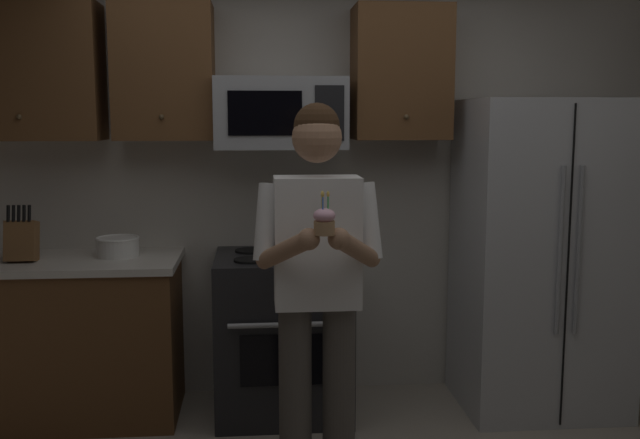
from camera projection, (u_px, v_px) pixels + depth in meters
wall_back at (304, 183)px, 4.44m from camera, size 4.40×0.10×2.60m
oven_range at (283, 334)px, 4.16m from camera, size 0.76×0.70×0.93m
microwave at (280, 113)px, 4.10m from camera, size 0.74×0.41×0.40m
refrigerator at (541, 256)px, 4.19m from camera, size 0.90×0.75×1.80m
cabinet_row_upper at (178, 72)px, 4.07m from camera, size 2.78×0.36×0.76m
counter_left at (52, 339)px, 4.07m from camera, size 1.44×0.66×0.92m
knife_block at (22, 240)px, 3.93m from camera, size 0.16×0.15×0.32m
bowl_large_white at (118, 246)px, 4.07m from camera, size 0.24×0.24×0.11m
person at (317, 276)px, 3.22m from camera, size 0.60×0.48×1.76m
cupcake at (324, 221)px, 2.85m from camera, size 0.09×0.09×0.17m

